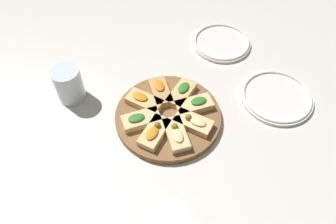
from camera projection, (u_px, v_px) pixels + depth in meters
name	position (u px, v px, depth m)	size (l,w,h in m)	color
ground_plane	(168.00, 118.00, 0.95)	(3.00, 3.00, 0.00)	silver
serving_board	(168.00, 116.00, 0.94)	(0.30, 0.30, 0.02)	brown
focaccia_slice_0	(155.00, 132.00, 0.88)	(0.10, 0.12, 0.04)	#E5C689
focaccia_slice_1	(176.00, 134.00, 0.88)	(0.11, 0.07, 0.04)	#E5C689
focaccia_slice_2	(193.00, 122.00, 0.90)	(0.12, 0.10, 0.04)	#E5C689
focaccia_slice_3	(194.00, 105.00, 0.94)	(0.06, 0.11, 0.03)	#E5C689
focaccia_slice_4	(182.00, 93.00, 0.97)	(0.10, 0.12, 0.03)	#DBB775
focaccia_slice_5	(160.00, 91.00, 0.97)	(0.11, 0.07, 0.03)	tan
focaccia_slice_6	(144.00, 101.00, 0.95)	(0.12, 0.10, 0.03)	#DBB775
focaccia_slice_7	(141.00, 119.00, 0.91)	(0.06, 0.11, 0.03)	#E5C689
plate_left	(222.00, 42.00, 1.15)	(0.20, 0.20, 0.02)	white
plate_right	(277.00, 97.00, 0.99)	(0.22, 0.22, 0.02)	white
water_glass	(69.00, 84.00, 0.96)	(0.08, 0.08, 0.11)	silver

